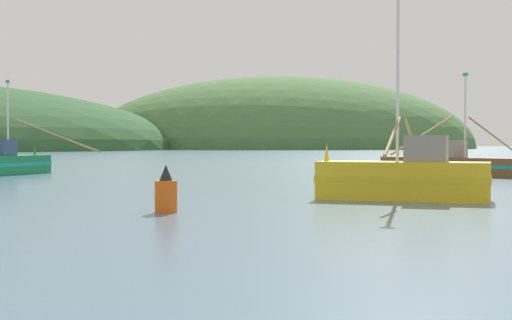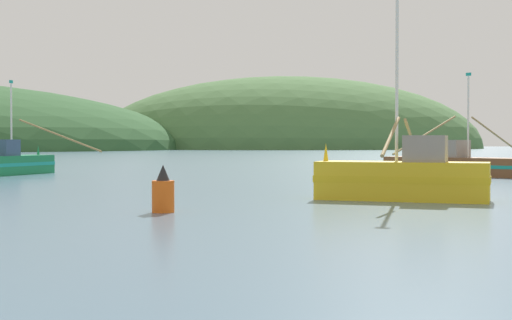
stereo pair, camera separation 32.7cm
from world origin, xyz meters
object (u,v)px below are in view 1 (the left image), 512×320
Objects in this scene: fishing_boat_yellow at (405,177)px; channel_buoy at (166,193)px; fishing_boat_brown at (458,164)px; fishing_boat_green at (2,163)px.

fishing_boat_yellow is 9.68m from channel_buoy.
fishing_boat_green is at bearing -138.25° from fishing_boat_brown.
fishing_boat_yellow is at bearing -113.99° from fishing_boat_green.
fishing_boat_brown reaches higher than channel_buoy.
fishing_boat_yellow is 0.72× the size of fishing_boat_brown.
channel_buoy is (-8.71, -4.21, -0.27)m from fishing_boat_yellow.
fishing_boat_yellow is (20.58, -22.13, 0.10)m from fishing_boat_green.
fishing_boat_yellow reaches higher than fishing_boat_green.
fishing_boat_green reaches higher than channel_buoy.
fishing_boat_brown is at bearing -92.27° from fishing_boat_yellow.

